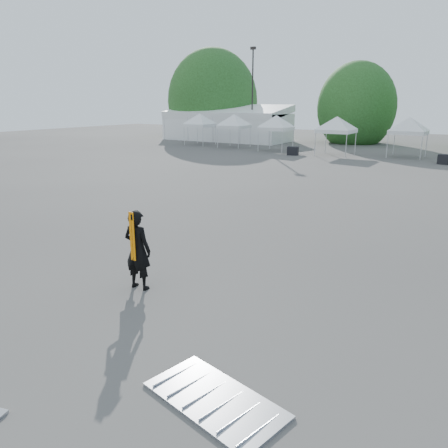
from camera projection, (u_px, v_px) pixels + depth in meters
The scene contains 14 objects.
ground at pixel (235, 258), 13.21m from camera, with size 120.00×120.00×0.00m, color #474442.
marquee at pixel (227, 124), 52.47m from camera, with size 15.00×6.25×4.23m.
light_pole_west at pixel (252, 90), 48.57m from camera, with size 0.60×0.25×10.30m.
tree_far_w at pixel (213, 102), 56.26m from camera, with size 4.80×4.80×7.30m.
tree_mid_w at pixel (356, 107), 48.85m from camera, with size 4.16×4.16×6.33m.
tent_a at pixel (200, 116), 46.91m from camera, with size 3.77×3.77×3.88m.
tent_b at pixel (234, 117), 44.09m from camera, with size 3.74×3.74×3.88m.
tent_c at pixel (276, 118), 40.97m from camera, with size 3.78×3.78×3.88m.
tent_d at pixel (337, 120), 37.68m from camera, with size 4.13×4.13×3.88m.
tent_e at pixel (410, 120), 36.12m from camera, with size 4.01×4.01×3.88m.
man at pixel (138, 250), 10.83m from camera, with size 0.78×0.54×2.04m.
barrier_mid at pixel (215, 400), 6.89m from camera, with size 2.47×1.61×0.07m.
crate_west at pixel (293, 151), 38.43m from camera, with size 0.94×0.73×0.73m, color black.
crate_mid at pixel (445, 159), 32.82m from camera, with size 0.95×0.74×0.74m, color black.
Camera 1 is at (6.33, -10.71, 4.57)m, focal length 35.00 mm.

